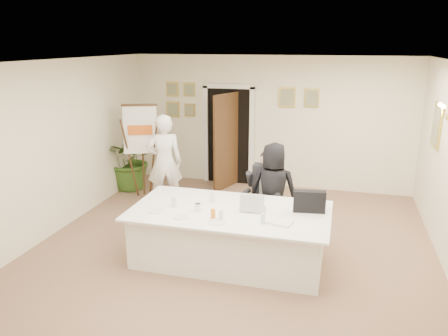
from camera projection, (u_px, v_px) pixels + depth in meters
floor at (228, 256)px, 6.47m from camera, size 7.00×7.00×0.00m
ceiling at (229, 63)px, 5.69m from camera, size 6.00×7.00×0.02m
wall_back at (270, 122)px, 9.33m from camera, size 6.00×0.10×2.80m
wall_front at (94, 308)px, 2.84m from camera, size 6.00×0.10×2.80m
wall_left at (44, 152)px, 6.83m from camera, size 0.10×7.00×2.80m
doorway at (228, 138)px, 9.48m from camera, size 1.14×0.86×2.20m
pictures_back_wall at (233, 100)px, 9.37m from camera, size 3.40×0.06×0.80m
pictures_right_wall at (447, 135)px, 6.35m from camera, size 0.06×2.20×0.80m
wall_sconce at (445, 111)px, 6.27m from camera, size 0.20×0.30×0.24m
conference_table at (230, 235)px, 6.28m from camera, size 2.80×1.49×0.78m
seated_man at (265, 191)px, 7.23m from camera, size 0.68×0.71×1.37m
flip_chart at (142, 156)px, 8.72m from camera, size 0.67×0.52×1.87m
standing_man at (164, 162)px, 8.12m from camera, size 0.78×0.67×1.80m
standing_woman at (273, 190)px, 6.96m from camera, size 0.80×0.57×1.56m
potted_palm at (131, 158)px, 9.31m from camera, size 1.58×1.56×1.33m
laptop at (254, 200)px, 6.14m from camera, size 0.37×0.38×0.28m
laptop_bag at (309, 202)px, 6.05m from camera, size 0.45×0.18×0.31m
paper_stack at (279, 222)px, 5.71m from camera, size 0.36×0.29×0.03m
plate_left at (156, 211)px, 6.11m from camera, size 0.28×0.28×0.01m
plate_mid at (181, 217)px, 5.90m from camera, size 0.24×0.24×0.01m
plate_near at (217, 222)px, 5.73m from camera, size 0.22×0.22×0.01m
glass_a at (174, 202)px, 6.27m from camera, size 0.08×0.08×0.14m
glass_b at (221, 216)px, 5.78m from camera, size 0.07×0.07×0.14m
glass_c at (263, 218)px, 5.69m from camera, size 0.08×0.08×0.14m
glass_d at (212, 198)px, 6.45m from camera, size 0.08×0.08×0.14m
oj_glass at (213, 214)px, 5.85m from camera, size 0.07×0.07×0.13m
steel_jug at (198, 207)px, 6.11m from camera, size 0.09×0.09×0.11m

